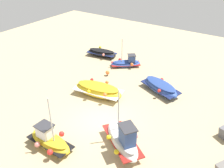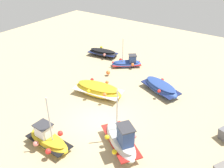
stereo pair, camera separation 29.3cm
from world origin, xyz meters
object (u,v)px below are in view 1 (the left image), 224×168
object	(u,v)px
fishing_boat_3	(123,140)
fishing_boat_0	(49,140)
fishing_boat_1	(160,87)
fishing_boat_5	(102,53)
fishing_boat_4	(126,63)
mooring_buoy_0	(108,73)
fishing_boat_2	(98,90)

from	to	relation	value
fishing_boat_3	fishing_boat_0	bearing A→B (deg)	-112.63
fishing_boat_1	fishing_boat_5	bearing A→B (deg)	0.42
fishing_boat_0	fishing_boat_3	bearing A→B (deg)	-145.40
fishing_boat_0	fishing_boat_4	xyz separation A→B (m)	(-12.80, -2.07, -0.12)
fishing_boat_4	mooring_buoy_0	world-z (taller)	fishing_boat_4
fishing_boat_2	fishing_boat_5	distance (m)	8.33
fishing_boat_1	fishing_boat_2	size ratio (longest dim) A/B	0.90
fishing_boat_1	fishing_boat_4	world-z (taller)	fishing_boat_4
fishing_boat_1	fishing_boat_5	world-z (taller)	fishing_boat_1
fishing_boat_5	fishing_boat_0	bearing A→B (deg)	-76.31
fishing_boat_0	mooring_buoy_0	world-z (taller)	fishing_boat_0
fishing_boat_3	fishing_boat_4	distance (m)	11.90
fishing_boat_2	fishing_boat_3	bearing A→B (deg)	-47.51
fishing_boat_3	fishing_boat_5	xyz separation A→B (m)	(-10.99, -9.66, -0.26)
fishing_boat_5	fishing_boat_3	bearing A→B (deg)	-58.11
fishing_boat_3	fishing_boat_4	size ratio (longest dim) A/B	1.25
fishing_boat_3	fishing_boat_5	size ratio (longest dim) A/B	1.08
fishing_boat_0	fishing_boat_3	distance (m)	4.64
fishing_boat_4	mooring_buoy_0	distance (m)	2.84
fishing_boat_2	fishing_boat_3	xyz separation A→B (m)	(4.09, 4.99, 0.13)
fishing_boat_0	fishing_boat_1	size ratio (longest dim) A/B	0.97
fishing_boat_2	fishing_boat_4	bearing A→B (deg)	90.72
mooring_buoy_0	fishing_boat_1	bearing A→B (deg)	90.92
fishing_boat_2	fishing_boat_4	world-z (taller)	fishing_boat_4
fishing_boat_1	fishing_boat_4	size ratio (longest dim) A/B	1.30
fishing_boat_1	fishing_boat_5	distance (m)	9.41
fishing_boat_0	fishing_boat_5	world-z (taller)	fishing_boat_0
fishing_boat_4	fishing_boat_5	xyz separation A→B (m)	(-0.70, -3.70, 0.01)
mooring_buoy_0	fishing_boat_0	bearing A→B (deg)	14.10
fishing_boat_0	fishing_boat_1	bearing A→B (deg)	-104.75
fishing_boat_5	fishing_boat_2	bearing A→B (deg)	-65.34
fishing_boat_2	fishing_boat_3	distance (m)	6.46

